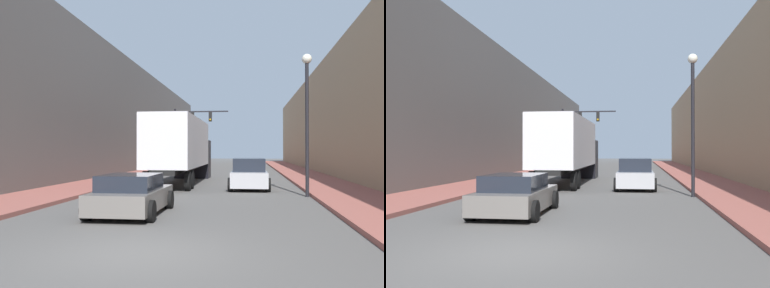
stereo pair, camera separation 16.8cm
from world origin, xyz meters
TOP-DOWN VIEW (x-y plane):
  - ground_plane at (0.00, 0.00)m, footprint 200.00×200.00m
  - sidewalk_right at (6.70, 30.00)m, footprint 3.40×80.00m
  - sidewalk_left at (-6.70, 30.00)m, footprint 3.40×80.00m
  - building_right at (11.40, 30.00)m, footprint 6.00×80.00m
  - building_left at (-11.40, 30.00)m, footprint 6.00×80.00m
  - semi_truck at (-1.92, 18.34)m, footprint 2.52×12.86m
  - sedan_car at (-1.50, 5.11)m, footprint 2.15×4.26m
  - suv_car at (2.28, 14.89)m, footprint 2.12×4.86m
  - traffic_signal_gantry at (-3.64, 32.56)m, footprint 5.28×0.35m
  - street_lamp at (4.85, 11.17)m, footprint 0.44×0.44m

SIDE VIEW (x-z plane):
  - ground_plane at x=0.00m, z-range 0.00..0.00m
  - sidewalk_right at x=6.70m, z-range 0.00..0.15m
  - sidewalk_left at x=-6.70m, z-range 0.00..0.15m
  - sedan_car at x=-1.50m, z-range -0.02..1.28m
  - suv_car at x=2.28m, z-range -0.05..1.60m
  - semi_truck at x=-1.92m, z-range 0.28..4.25m
  - street_lamp at x=4.85m, z-range 0.94..7.32m
  - traffic_signal_gantry at x=-3.64m, z-range 1.13..7.25m
  - building_right at x=11.40m, z-range 0.00..9.63m
  - building_left at x=-11.40m, z-range 0.00..10.39m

